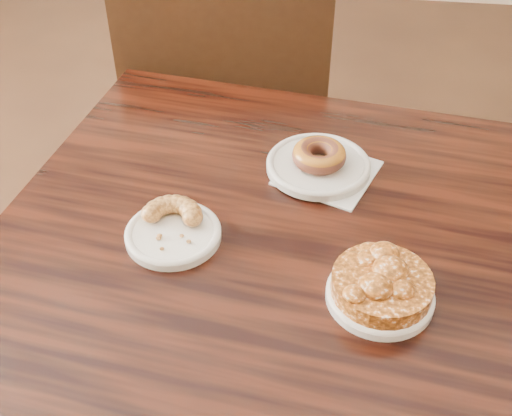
# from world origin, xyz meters

# --- Properties ---
(floor) EXTENTS (5.00, 5.00, 0.00)m
(floor) POSITION_xyz_m (0.00, 0.00, 0.00)
(floor) COLOR black
(floor) RESTS_ON ground
(cafe_table) EXTENTS (0.97, 0.97, 0.75)m
(cafe_table) POSITION_xyz_m (0.11, -0.25, 0.38)
(cafe_table) COLOR black
(cafe_table) RESTS_ON floor
(chair_far) EXTENTS (0.57, 0.57, 0.90)m
(chair_far) POSITION_xyz_m (-0.10, 0.52, 0.45)
(chair_far) COLOR black
(chair_far) RESTS_ON floor
(napkin) EXTENTS (0.19, 0.19, 0.00)m
(napkin) POSITION_xyz_m (0.18, -0.07, 0.75)
(napkin) COLOR white
(napkin) RESTS_ON cafe_table
(plate_donut) EXTENTS (0.17, 0.17, 0.01)m
(plate_donut) POSITION_xyz_m (0.16, -0.06, 0.76)
(plate_donut) COLOR silver
(plate_donut) RESTS_ON napkin
(plate_cruller) EXTENTS (0.14, 0.14, 0.01)m
(plate_cruller) POSITION_xyz_m (-0.05, -0.26, 0.76)
(plate_cruller) COLOR white
(plate_cruller) RESTS_ON cafe_table
(plate_fritter) EXTENTS (0.15, 0.15, 0.01)m
(plate_fritter) POSITION_xyz_m (0.26, -0.34, 0.76)
(plate_fritter) COLOR white
(plate_fritter) RESTS_ON cafe_table
(glazed_donut) EXTENTS (0.09, 0.09, 0.03)m
(glazed_donut) POSITION_xyz_m (0.16, -0.06, 0.78)
(glazed_donut) COLOR #945B15
(glazed_donut) RESTS_ON plate_donut
(apple_fritter) EXTENTS (0.18, 0.18, 0.04)m
(apple_fritter) POSITION_xyz_m (0.26, -0.34, 0.78)
(apple_fritter) COLOR #4B2408
(apple_fritter) RESTS_ON plate_fritter
(cruller_fragment) EXTENTS (0.11, 0.11, 0.03)m
(cruller_fragment) POSITION_xyz_m (-0.05, -0.26, 0.78)
(cruller_fragment) COLOR brown
(cruller_fragment) RESTS_ON plate_cruller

